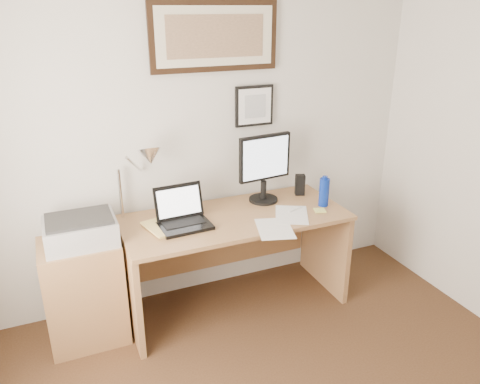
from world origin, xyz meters
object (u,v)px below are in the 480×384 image
lcd_monitor (265,165)px  printer (80,230)px  water_bottle (324,192)px  side_cabinet (85,291)px  laptop (183,217)px  book (149,231)px  desk (231,240)px

lcd_monitor → printer: size_ratio=1.18×
water_bottle → printer: bearing=175.7°
side_cabinet → laptop: bearing=-3.8°
side_cabinet → lcd_monitor: 1.54m
water_bottle → laptop: size_ratio=0.60×
book → laptop: size_ratio=0.81×
desk → lcd_monitor: size_ratio=3.08×
side_cabinet → laptop: size_ratio=2.07×
water_bottle → laptop: 1.07m
book → lcd_monitor: bearing=11.5°
desk → printer: (-1.04, -0.04, 0.30)m
water_bottle → book: water_bottle is taller
side_cabinet → desk: desk is taller
water_bottle → lcd_monitor: lcd_monitor is taller
laptop → water_bottle: bearing=-4.8°
side_cabinet → water_bottle: size_ratio=3.44×
water_bottle → printer: 1.73m
laptop → printer: 0.66m
laptop → printer: bearing=176.7°
water_bottle → printer: size_ratio=0.48×
water_bottle → desk: (-0.68, 0.17, -0.34)m
laptop → side_cabinet: bearing=176.2°
side_cabinet → water_bottle: water_bottle is taller
side_cabinet → book: book is taller
laptop → lcd_monitor: lcd_monitor is taller
side_cabinet → lcd_monitor: (1.38, 0.12, 0.68)m
printer → desk: bearing=2.3°
book → water_bottle: bearing=-2.7°
book → laptop: laptop is taller
side_cabinet → laptop: 0.82m
side_cabinet → lcd_monitor: lcd_monitor is taller
water_bottle → side_cabinet: bearing=175.6°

